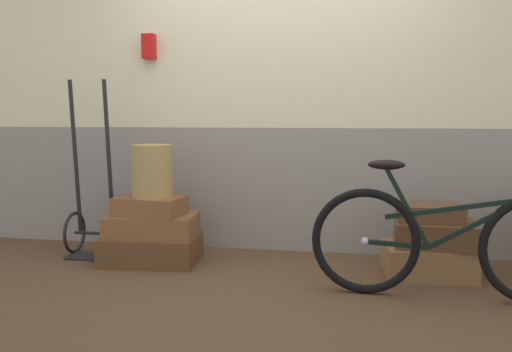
# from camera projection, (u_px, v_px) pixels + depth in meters

# --- Properties ---
(ground) EXTENTS (9.52, 5.20, 0.06)m
(ground) POSITION_uv_depth(u_px,v_px,m) (268.00, 282.00, 3.67)
(ground) COLOR #513823
(station_building) EXTENTS (7.52, 0.74, 3.17)m
(station_building) POSITION_uv_depth(u_px,v_px,m) (287.00, 54.00, 4.31)
(station_building) COLOR gray
(station_building) RESTS_ON ground
(suitcase_0) EXTENTS (0.72, 0.53, 0.20)m
(suitcase_0) POSITION_uv_depth(u_px,v_px,m) (152.00, 249.00, 4.04)
(suitcase_0) COLOR brown
(suitcase_0) RESTS_ON ground
(suitcase_1) EXTENTS (0.68, 0.48, 0.15)m
(suitcase_1) POSITION_uv_depth(u_px,v_px,m) (152.00, 224.00, 4.05)
(suitcase_1) COLOR brown
(suitcase_1) RESTS_ON suitcase_0
(suitcase_2) EXTENTS (0.52, 0.38, 0.14)m
(suitcase_2) POSITION_uv_depth(u_px,v_px,m) (150.00, 206.00, 4.02)
(suitcase_2) COLOR brown
(suitcase_2) RESTS_ON suitcase_1
(suitcase_3) EXTENTS (0.62, 0.48, 0.22)m
(suitcase_3) POSITION_uv_depth(u_px,v_px,m) (428.00, 261.00, 3.68)
(suitcase_3) COLOR olive
(suitcase_3) RESTS_ON ground
(suitcase_4) EXTENTS (0.54, 0.43, 0.17)m
(suitcase_4) POSITION_uv_depth(u_px,v_px,m) (434.00, 233.00, 3.66)
(suitcase_4) COLOR brown
(suitcase_4) RESTS_ON suitcase_3
(suitcase_5) EXTENTS (0.43, 0.32, 0.11)m
(suitcase_5) POSITION_uv_depth(u_px,v_px,m) (430.00, 213.00, 3.66)
(suitcase_5) COLOR brown
(suitcase_5) RESTS_ON suitcase_4
(wicker_basket) EXTENTS (0.30, 0.30, 0.39)m
(wicker_basket) POSITION_uv_depth(u_px,v_px,m) (152.00, 171.00, 3.99)
(wicker_basket) COLOR #A8844C
(wicker_basket) RESTS_ON suitcase_2
(luggage_trolley) EXTENTS (0.37, 0.39, 1.37)m
(luggage_trolley) POSITION_uv_depth(u_px,v_px,m) (93.00, 217.00, 4.24)
(luggage_trolley) COLOR black
(luggage_trolley) RESTS_ON ground
(bicycle) EXTENTS (1.63, 0.46, 0.84)m
(bicycle) POSITION_uv_depth(u_px,v_px,m) (448.00, 242.00, 3.19)
(bicycle) COLOR black
(bicycle) RESTS_ON ground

